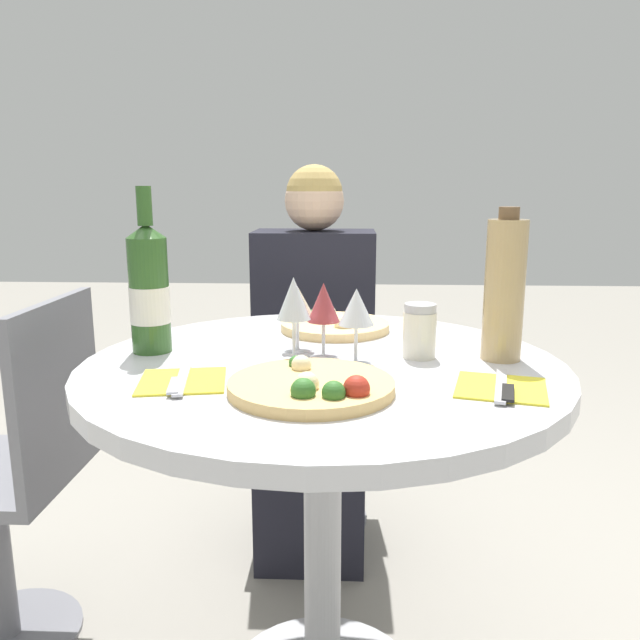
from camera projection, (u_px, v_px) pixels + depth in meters
The scene contains 15 objects.
dining_table at pixel (323, 429), 1.27m from camera, with size 0.96×0.96×0.78m.
chair_behind_diner at pixel (316, 393), 2.11m from camera, with size 0.40×0.40×0.87m.
seated_diner at pixel (313, 379), 1.95m from camera, with size 0.38×0.46×1.18m.
chair_empty_side at pixel (15, 480), 1.49m from camera, with size 0.40×0.40×0.87m.
pizza_large at pixel (313, 385), 1.05m from camera, with size 0.28×0.28×0.05m.
pizza_small_far at pixel (335, 325), 1.51m from camera, with size 0.26×0.26×0.05m.
wine_bottle at pixel (149, 290), 1.29m from camera, with size 0.08×0.08×0.34m.
tall_carafe at pixel (504, 289), 1.23m from camera, with size 0.08×0.08×0.30m.
sugar_shaker at pixel (420, 331), 1.26m from camera, with size 0.07×0.07×0.11m.
wine_glass_front_right at pixel (356, 309), 1.21m from camera, with size 0.07×0.07×0.15m.
wine_glass_front_left at pixel (294, 300), 1.21m from camera, with size 0.07×0.07×0.17m.
wine_glass_back_left at pixel (297, 303), 1.30m from camera, with size 0.07×0.07×0.14m.
wine_glass_center at pixel (326, 304), 1.25m from camera, with size 0.07×0.07×0.15m.
place_setting_left at pixel (182, 381), 1.10m from camera, with size 0.17×0.19×0.01m.
place_setting_right at pixel (501, 388), 1.07m from camera, with size 0.18×0.19×0.01m.
Camera 1 is at (0.05, -1.20, 1.12)m, focal length 35.00 mm.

